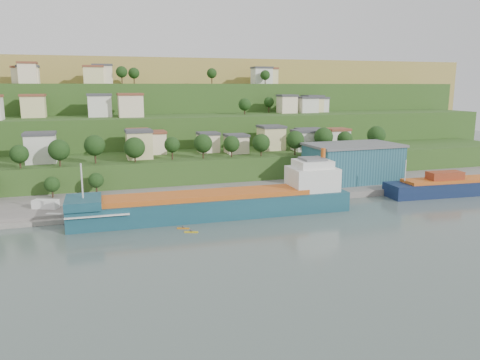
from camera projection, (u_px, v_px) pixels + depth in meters
name	position (u px, v px, depth m)	size (l,w,h in m)	color
ground	(241.00, 223.00, 118.26)	(500.00, 500.00, 0.00)	#495954
quay	(273.00, 194.00, 150.38)	(220.00, 26.00, 4.00)	slate
pebble_beach	(16.00, 219.00, 122.33)	(40.00, 18.00, 2.40)	slate
hillside	(153.00, 144.00, 275.66)	(360.00, 210.98, 96.00)	#284719
cargo_ship_near	(223.00, 204.00, 125.08)	(74.54, 13.37, 19.10)	#133B49
cargo_ship_far	(473.00, 186.00, 151.50)	(56.49, 13.17, 15.21)	#0C1A35
warehouse	(353.00, 162.00, 160.03)	(31.52, 19.86, 12.80)	#1C4454
caravan	(46.00, 206.00, 125.01)	(6.58, 2.74, 3.07)	white
dinghy	(54.00, 215.00, 120.01)	(4.04, 1.52, 0.81)	silver
kayak_orange	(183.00, 228.00, 113.87)	(2.99, 1.76, 0.76)	orange
kayak_yellow	(191.00, 231.00, 110.94)	(3.27, 1.71, 0.82)	gold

